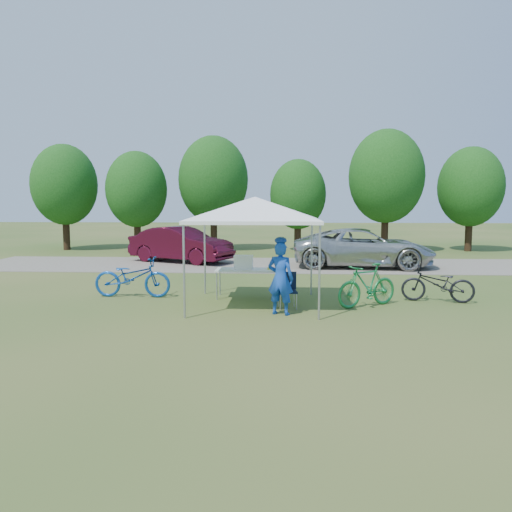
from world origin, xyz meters
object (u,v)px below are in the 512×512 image
Objects in this scene: bike_green at (367,285)px; minivan at (363,248)px; cooler at (244,262)px; folding_table at (251,271)px; bike_dark at (438,284)px; sedan at (181,244)px; bike_blue at (132,277)px; folding_chair at (287,287)px; cyclist at (280,278)px.

minivan is (1.11, 7.55, 0.25)m from bike_green.
folding_table is at bearing 0.00° from cooler.
sedan reaches higher than bike_dark.
folding_table is 3.25m from bike_blue.
folding_chair reaches higher than folding_table.
cyclist reaches higher than bike_dark.
minivan is (4.07, 6.49, 0.05)m from folding_table.
folding_table is 0.41× the size of sedan.
minivan reaches higher than bike_green.
folding_table is 0.90× the size of bike_blue.
cooler is 0.29× the size of bike_green.
cooler is 8.45m from sedan.
cooler reaches higher than bike_blue.
folding_chair is 0.87m from cyclist.
bike_dark is 11.71m from sedan.
bike_blue is 1.15× the size of bike_dark.
folding_table is at bearing 152.26° from minivan.
folding_chair is 1.78m from cooler.
minivan reaches higher than bike_blue.
folding_chair is 8.34m from minivan.
folding_table is 2.16× the size of folding_chair.
folding_chair is at bearing 162.58° from minivan.
sedan is (-7.58, 1.28, -0.01)m from minivan.
bike_dark is (5.10, -0.38, -0.49)m from cooler.
cooler is at bearing -44.27° from cyclist.
bike_blue reaches higher than folding_chair.
folding_chair is 0.49× the size of bike_green.
minivan is at bearing 57.92° from folding_table.
sedan is (-8.41, 8.15, 0.30)m from bike_dark.
folding_table is 3.66× the size of cooler.
bike_dark is at bearing 5.12° from folding_chair.
cyclist reaches higher than sedan.
sedan reaches higher than folding_table.
bike_green is (2.96, -1.06, -0.19)m from folding_table.
cooler is at bearing 151.00° from minivan.
cooler is at bearing -139.87° from bike_green.
folding_chair is 10.08m from sedan.
bike_green is at bearing -97.44° from bike_blue.
cyclist reaches higher than cooler.
bike_green is (1.98, 0.20, 0.03)m from folding_chair.
bike_blue is 8.15m from bike_dark.
cooler reaches higher than folding_table.
bike_dark is (8.14, -0.27, -0.07)m from bike_blue.
cooler is at bearing 125.91° from folding_chair.
bike_blue reaches higher than bike_green.
folding_table is at bearing 120.61° from folding_chair.
folding_chair is 0.48× the size of bike_dark.
minivan is (3.09, 7.75, 0.27)m from folding_chair.
folding_chair is 4.37m from bike_blue.
bike_green is 10.95m from sedan.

